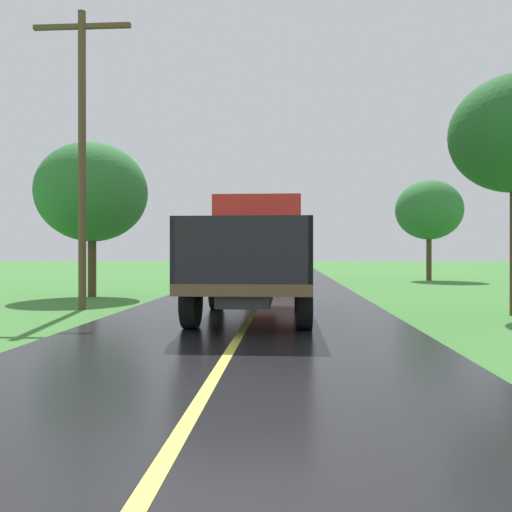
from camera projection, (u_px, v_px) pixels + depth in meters
The scene contains 5 objects.
banana_truck_near at pixel (256, 254), 11.94m from camera, with size 2.38×5.82×2.80m.
banana_truck_far at pixel (273, 254), 27.05m from camera, with size 2.38×5.81×2.80m.
utility_pole_roadside at pixel (82, 146), 13.50m from camera, with size 2.60×0.20×7.82m.
roadside_tree_mid_right at pixel (92, 192), 17.48m from camera, with size 3.73×3.73×5.24m.
roadside_tree_far_left at pixel (429, 210), 28.15m from camera, with size 3.60×3.60×5.48m.
Camera 1 is at (0.83, -1.78, 1.47)m, focal length 36.19 mm.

